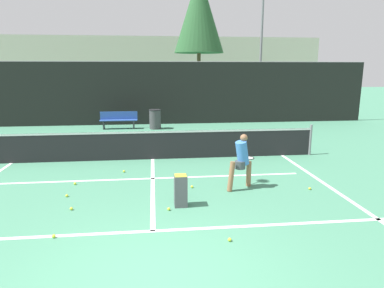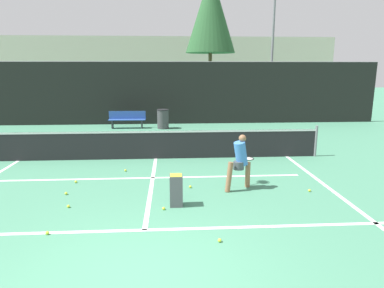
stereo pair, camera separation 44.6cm
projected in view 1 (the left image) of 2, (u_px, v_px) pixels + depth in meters
name	position (u px, v px, depth m)	size (l,w,h in m)	color
ground_plane	(153.00, 281.00, 4.88)	(100.00, 100.00, 0.00)	#427F60
court_baseline_near	(153.00, 231.00, 6.38)	(11.00, 0.10, 0.01)	white
court_service_line	(153.00, 178.00, 9.44)	(8.25, 0.10, 0.01)	white
court_center_mark	(153.00, 185.00, 8.92)	(0.10, 5.24, 0.01)	white
court_sideline_right	(317.00, 179.00, 9.42)	(0.10, 6.24, 0.01)	white
net	(152.00, 144.00, 11.36)	(11.09, 0.09, 1.07)	slate
fence_back	(152.00, 93.00, 18.41)	(24.00, 0.06, 3.35)	black
player_practicing	(242.00, 159.00, 8.54)	(0.95, 0.95, 1.39)	#8C6042
tennis_ball_scattered_0	(71.00, 209.00, 7.32)	(0.07, 0.07, 0.07)	#D1E033
tennis_ball_scattered_1	(310.00, 188.00, 8.56)	(0.07, 0.07, 0.07)	#D1E033
tennis_ball_scattered_2	(169.00, 209.00, 7.31)	(0.07, 0.07, 0.07)	#D1E033
tennis_ball_scattered_3	(192.00, 187.00, 8.69)	(0.07, 0.07, 0.07)	#D1E033
tennis_ball_scattered_4	(54.00, 236.00, 6.12)	(0.07, 0.07, 0.07)	#D1E033
tennis_ball_scattered_6	(67.00, 196.00, 8.08)	(0.07, 0.07, 0.07)	#D1E033
tennis_ball_scattered_7	(124.00, 171.00, 9.99)	(0.07, 0.07, 0.07)	#D1E033
tennis_ball_scattered_8	(75.00, 184.00, 8.92)	(0.07, 0.07, 0.07)	#D1E033
tennis_ball_scattered_10	(230.00, 240.00, 6.00)	(0.07, 0.07, 0.07)	#D1E033
ball_hopper	(181.00, 190.00, 7.48)	(0.28, 0.28, 0.71)	#4C4C51
courtside_bench	(119.00, 119.00, 17.23)	(1.86, 0.39, 0.86)	#2D519E
trash_bin	(155.00, 119.00, 17.19)	(0.60, 0.60, 0.97)	#3F3F42
parked_car	(188.00, 107.00, 21.33)	(1.73, 3.98, 1.52)	black
floodlight_mast	(262.00, 18.00, 22.37)	(1.10, 0.24, 10.01)	slate
tree_west	(199.00, 13.00, 25.31)	(3.73, 3.73, 9.95)	brown
building_far	(152.00, 67.00, 36.58)	(36.00, 2.40, 6.25)	beige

